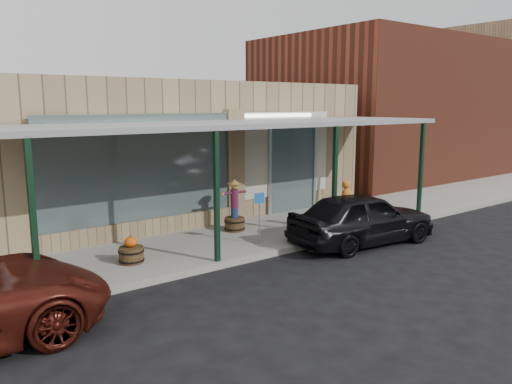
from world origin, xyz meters
TOP-DOWN VIEW (x-y plane):
  - ground at (0.00, 0.00)m, footprint 120.00×120.00m
  - sidewalk at (0.00, 3.60)m, footprint 40.00×3.20m
  - storefront at (-0.00, 8.16)m, footprint 12.00×6.25m
  - awning at (0.00, 3.56)m, footprint 12.00×3.00m
  - block_buildings_near at (2.01, 9.20)m, footprint 61.00×8.00m
  - barrel_scarecrow at (0.03, 4.13)m, footprint 0.84×0.68m
  - barrel_pumpkin at (-3.35, 3.18)m, footprint 0.53×0.53m
  - handicap_sign at (-0.23, 2.68)m, footprint 0.26×0.05m
  - parked_sedan at (2.17, 1.50)m, footprint 4.15×2.01m

SIDE VIEW (x-z plane):
  - ground at x=0.00m, z-range 0.00..0.00m
  - sidewalk at x=0.00m, z-range 0.00..0.15m
  - barrel_pumpkin at x=-3.35m, z-range 0.06..0.68m
  - barrel_scarecrow at x=0.03m, z-range -0.08..1.33m
  - parked_sedan at x=2.17m, z-range -0.09..1.46m
  - handicap_sign at x=-0.23m, z-range 0.33..1.61m
  - storefront at x=0.00m, z-range -0.01..4.19m
  - awning at x=0.00m, z-range 1.49..4.53m
  - block_buildings_near at x=2.01m, z-range -0.23..7.77m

